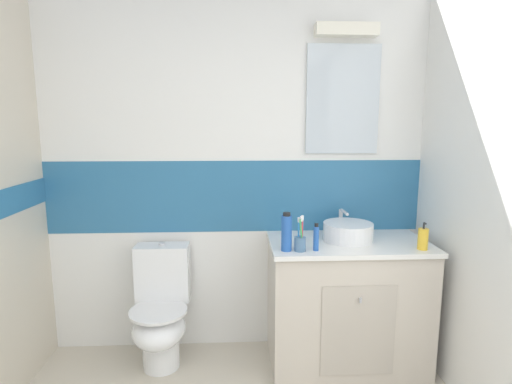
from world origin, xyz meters
name	(u,v)px	position (x,y,z in m)	size (l,w,h in m)	color
wall_back_tiled	(238,173)	(0.01, 2.45, 1.26)	(3.20, 0.20, 2.50)	white
vanity_cabinet	(347,302)	(0.73, 2.12, 0.43)	(1.02, 0.58, 0.85)	beige
sink_basin	(348,231)	(0.73, 2.14, 0.91)	(0.32, 0.37, 0.18)	white
toilet	(161,312)	(-0.50, 2.16, 0.37)	(0.37, 0.50, 0.81)	white
toothbrush_cup	(301,242)	(0.38, 1.93, 0.91)	(0.07, 0.07, 0.22)	#4C7299
soap_dispenser	(423,239)	(1.13, 1.92, 0.92)	(0.06, 0.06, 0.17)	yellow
toothpaste_tube_upright	(317,238)	(0.48, 1.93, 0.93)	(0.03, 0.03, 0.17)	#2659B2
shampoo_bottle_tall	(287,232)	(0.30, 1.94, 0.96)	(0.06, 0.06, 0.23)	#2659B2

